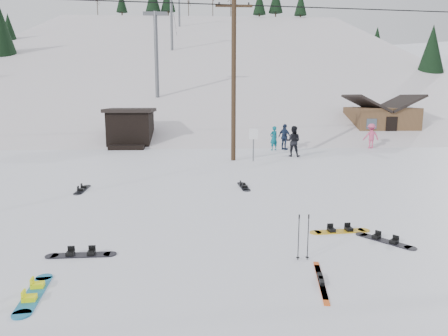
{
  "coord_description": "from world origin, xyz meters",
  "views": [
    {
      "loc": [
        0.3,
        -8.56,
        3.61
      ],
      "look_at": [
        0.93,
        3.71,
        1.4
      ],
      "focal_mm": 32.0,
      "sensor_mm": 36.0,
      "label": 1
    }
  ],
  "objects_px": {
    "hero_skis": "(321,281)",
    "cabin": "(380,122)",
    "hero_snowboard": "(34,293)",
    "utility_pole": "(234,77)"
  },
  "relations": [
    {
      "from": "hero_skis",
      "to": "cabin",
      "type": "bearing_deg",
      "value": 73.67
    },
    {
      "from": "cabin",
      "to": "hero_skis",
      "type": "relative_size",
      "value": 2.91
    },
    {
      "from": "cabin",
      "to": "hero_skis",
      "type": "xyz_separation_m",
      "value": [
        -12.41,
        -25.31,
        -1.45
      ]
    },
    {
      "from": "cabin",
      "to": "hero_snowboard",
      "type": "relative_size",
      "value": 3.15
    },
    {
      "from": "utility_pole",
      "to": "hero_snowboard",
      "type": "height_order",
      "value": "utility_pole"
    },
    {
      "from": "utility_pole",
      "to": "hero_skis",
      "type": "height_order",
      "value": "utility_pole"
    },
    {
      "from": "utility_pole",
      "to": "cabin",
      "type": "distance_m",
      "value": 16.71
    },
    {
      "from": "cabin",
      "to": "utility_pole",
      "type": "bearing_deg",
      "value": -142.44
    },
    {
      "from": "utility_pole",
      "to": "cabin",
      "type": "relative_size",
      "value": 1.67
    },
    {
      "from": "cabin",
      "to": "hero_snowboard",
      "type": "distance_m",
      "value": 31.21
    }
  ]
}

